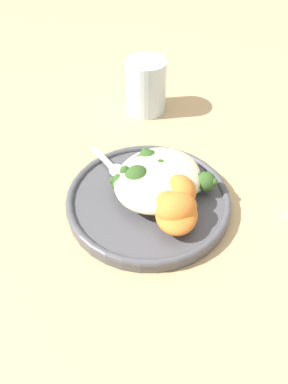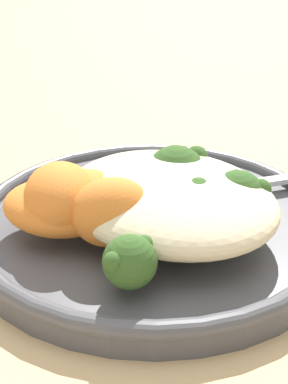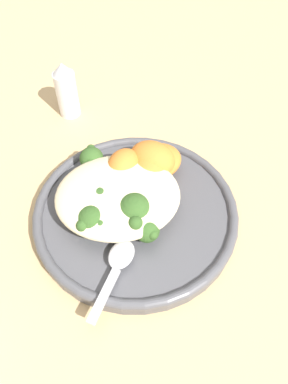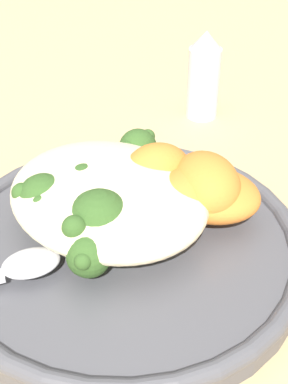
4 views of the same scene
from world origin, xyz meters
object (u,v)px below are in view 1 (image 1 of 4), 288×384
(broccoli_stalk_0, at_px, (192,189))
(sweet_potato_chunk_1, at_px, (177,209))
(sweet_potato_chunk_2, at_px, (176,214))
(broccoli_stalk_5, at_px, (139,192))
(sweet_potato_chunk_3, at_px, (181,190))
(broccoli_stalk_2, at_px, (160,174))
(quinoa_mound, at_px, (159,178))
(spoon, at_px, (114,169))
(sweet_potato_chunk_0, at_px, (169,205))
(broccoli_stalk_4, at_px, (136,180))
(water_glass, at_px, (146,86))
(broccoli_stalk_3, at_px, (150,166))
(plate, at_px, (148,200))
(broccoli_stalk_1, at_px, (171,179))

(broccoli_stalk_0, distance_m, sweet_potato_chunk_1, 0.05)
(sweet_potato_chunk_1, distance_m, sweet_potato_chunk_2, 0.01)
(broccoli_stalk_5, xyz_separation_m, sweet_potato_chunk_3, (-0.02, 0.05, 0.01))
(broccoli_stalk_2, distance_m, sweet_potato_chunk_1, 0.08)
(quinoa_mound, relative_size, sweet_potato_chunk_2, 2.02)
(broccoli_stalk_5, relative_size, sweet_potato_chunk_1, 2.09)
(broccoli_stalk_5, xyz_separation_m, sweet_potato_chunk_2, (0.02, 0.07, 0.00))
(spoon, bearing_deg, sweet_potato_chunk_0, -172.79)
(broccoli_stalk_4, relative_size, sweet_potato_chunk_2, 1.19)
(broccoli_stalk_2, height_order, water_glass, water_glass)
(sweet_potato_chunk_2, bearing_deg, quinoa_mound, -133.84)
(broccoli_stalk_4, xyz_separation_m, water_glass, (-0.23, -0.11, 0.01))
(broccoli_stalk_5, bearing_deg, broccoli_stalk_3, -76.23)
(broccoli_stalk_0, relative_size, sweet_potato_chunk_2, 1.44)
(sweet_potato_chunk_3, bearing_deg, water_glass, -142.05)
(broccoli_stalk_0, bearing_deg, spoon, 126.52)
(broccoli_stalk_2, bearing_deg, quinoa_mound, 158.92)
(plate, xyz_separation_m, sweet_potato_chunk_1, (0.03, 0.06, 0.03))
(plate, height_order, sweet_potato_chunk_0, sweet_potato_chunk_0)
(broccoli_stalk_3, distance_m, spoon, 0.06)
(sweet_potato_chunk_0, height_order, sweet_potato_chunk_3, sweet_potato_chunk_3)
(broccoli_stalk_2, bearing_deg, plate, 143.90)
(sweet_potato_chunk_1, xyz_separation_m, water_glass, (-0.26, -0.18, 0.01))
(spoon, bearing_deg, broccoli_stalk_2, -146.07)
(broccoli_stalk_2, relative_size, water_glass, 0.92)
(broccoli_stalk_4, distance_m, sweet_potato_chunk_0, 0.07)
(broccoli_stalk_1, bearing_deg, broccoli_stalk_3, 71.53)
(broccoli_stalk_0, distance_m, broccoli_stalk_4, 0.08)
(broccoli_stalk_0, relative_size, spoon, 1.09)
(broccoli_stalk_1, bearing_deg, sweet_potato_chunk_2, -158.82)
(broccoli_stalk_0, height_order, water_glass, water_glass)
(broccoli_stalk_2, xyz_separation_m, water_glass, (-0.20, -0.13, 0.01))
(broccoli_stalk_3, height_order, broccoli_stalk_4, broccoli_stalk_4)
(spoon, bearing_deg, quinoa_mound, -152.87)
(quinoa_mound, height_order, sweet_potato_chunk_3, sweet_potato_chunk_3)
(broccoli_stalk_1, height_order, broccoli_stalk_4, broccoli_stalk_4)
(quinoa_mound, distance_m, broccoli_stalk_3, 0.03)
(sweet_potato_chunk_1, bearing_deg, broccoli_stalk_1, -149.39)
(broccoli_stalk_4, height_order, sweet_potato_chunk_2, broccoli_stalk_4)
(broccoli_stalk_1, distance_m, sweet_potato_chunk_2, 0.07)
(sweet_potato_chunk_0, xyz_separation_m, sweet_potato_chunk_2, (0.01, 0.01, -0.00))
(broccoli_stalk_4, bearing_deg, sweet_potato_chunk_3, -156.00)
(broccoli_stalk_5, bearing_deg, plate, -126.57)
(sweet_potato_chunk_1, bearing_deg, broccoli_stalk_0, -179.70)
(broccoli_stalk_4, distance_m, sweet_potato_chunk_3, 0.07)
(broccoli_stalk_4, bearing_deg, water_glass, -48.92)
(sweet_potato_chunk_2, bearing_deg, plate, -115.94)
(quinoa_mound, bearing_deg, sweet_potato_chunk_3, 74.22)
(broccoli_stalk_5, height_order, sweet_potato_chunk_2, sweet_potato_chunk_2)
(sweet_potato_chunk_0, relative_size, sweet_potato_chunk_1, 0.91)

